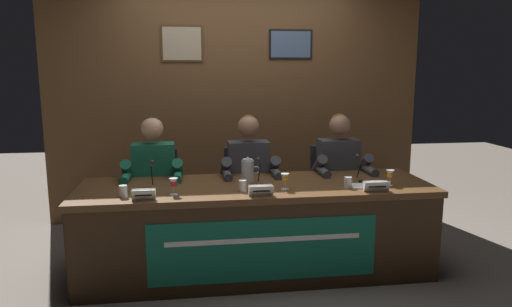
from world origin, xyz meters
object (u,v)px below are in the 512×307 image
(water_cup_left, at_px, (123,192))
(nameplate_center, at_px, (261,191))
(microphone_center, at_px, (260,177))
(chair_center, at_px, (247,198))
(panelist_left, at_px, (153,177))
(document_stack_right, at_px, (363,186))
(juice_glass_left, at_px, (173,183))
(juice_glass_center, at_px, (285,178))
(chair_left, at_px, (156,202))
(juice_glass_right, at_px, (390,175))
(water_pitcher_central, at_px, (248,171))
(panelist_center, at_px, (249,174))
(microphone_right, at_px, (361,173))
(water_cup_right, at_px, (348,183))
(nameplate_right, at_px, (376,186))
(nameplate_left, at_px, (144,195))
(conference_table, at_px, (258,216))
(chair_right, at_px, (333,195))
(microphone_left, at_px, (152,180))
(water_cup_center, at_px, (243,186))
(panelist_right, at_px, (341,171))

(water_cup_left, relative_size, nameplate_center, 0.48)
(nameplate_center, height_order, microphone_center, microphone_center)
(chair_center, bearing_deg, microphone_center, -88.44)
(panelist_left, distance_m, document_stack_right, 1.76)
(juice_glass_left, relative_size, juice_glass_center, 1.00)
(chair_left, relative_size, microphone_center, 4.17)
(juice_glass_right, bearing_deg, juice_glass_center, -179.05)
(water_pitcher_central, bearing_deg, panelist_center, 80.47)
(nameplate_center, bearing_deg, chair_center, 89.32)
(juice_glass_left, xyz_separation_m, water_pitcher_central, (0.58, 0.31, 0.01))
(chair_left, relative_size, microphone_right, 4.17)
(water_cup_left, bearing_deg, chair_left, 79.00)
(juice_glass_center, height_order, water_cup_right, juice_glass_center)
(water_cup_left, xyz_separation_m, microphone_right, (1.85, 0.20, 0.04))
(nameplate_right, bearing_deg, nameplate_left, -179.85)
(water_cup_right, relative_size, microphone_right, 0.39)
(microphone_center, height_order, water_pitcher_central, microphone_center)
(conference_table, bearing_deg, nameplate_left, -164.25)
(microphone_center, height_order, water_cup_right, microphone_center)
(conference_table, bearing_deg, nameplate_center, -92.77)
(microphone_center, xyz_separation_m, microphone_right, (0.83, 0.04, 0.00))
(chair_right, height_order, microphone_right, microphone_right)
(microphone_left, distance_m, water_cup_center, 0.69)
(chair_right, xyz_separation_m, microphone_right, (0.02, -0.65, 0.36))
(microphone_left, relative_size, chair_right, 0.24)
(conference_table, xyz_separation_m, nameplate_left, (-0.84, -0.24, 0.27))
(nameplate_right, xyz_separation_m, microphone_right, (-0.01, 0.30, 0.03))
(chair_center, distance_m, nameplate_center, 1.01)
(conference_table, distance_m, water_cup_left, 1.04)
(panelist_left, bearing_deg, nameplate_center, -42.78)
(chair_right, bearing_deg, microphone_right, -88.18)
(document_stack_right, bearing_deg, water_cup_right, -174.05)
(panelist_left, xyz_separation_m, water_cup_center, (0.70, -0.61, 0.05))
(water_cup_center, bearing_deg, microphone_left, 169.31)
(conference_table, bearing_deg, juice_glass_right, -3.54)
(microphone_center, distance_m, microphone_right, 0.83)
(juice_glass_left, height_order, panelist_center, panelist_center)
(panelist_center, xyz_separation_m, panelist_right, (0.83, 0.00, 0.00))
(microphone_right, bearing_deg, water_cup_right, -134.36)
(document_stack_right, bearing_deg, panelist_right, 88.96)
(microphone_right, bearing_deg, nameplate_left, -169.66)
(panelist_left, relative_size, microphone_center, 5.69)
(nameplate_left, distance_m, panelist_center, 1.13)
(nameplate_center, relative_size, juice_glass_center, 1.43)
(water_cup_left, bearing_deg, microphone_right, 6.19)
(panelist_left, relative_size, nameplate_center, 6.95)
(microphone_center, xyz_separation_m, nameplate_right, (0.84, -0.27, -0.03))
(document_stack_right, bearing_deg, juice_glass_left, -178.44)
(microphone_center, xyz_separation_m, panelist_right, (0.81, 0.49, -0.08))
(conference_table, xyz_separation_m, juice_glass_right, (1.04, -0.06, 0.32))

